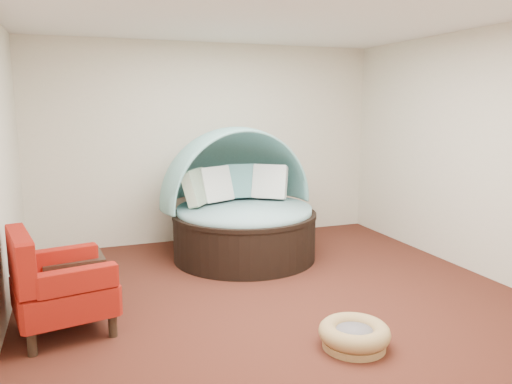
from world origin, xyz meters
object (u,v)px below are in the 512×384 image
object	(u,v)px
red_armchair	(56,285)
side_table	(73,274)
canopy_daybed	(240,197)
pet_basket	(354,335)

from	to	relation	value
red_armchair	side_table	world-z (taller)	red_armchair
canopy_daybed	pet_basket	distance (m)	2.77
side_table	red_armchair	bearing A→B (deg)	-104.22
canopy_daybed	pet_basket	world-z (taller)	canopy_daybed
canopy_daybed	side_table	distance (m)	2.34
side_table	pet_basket	bearing A→B (deg)	-37.76
canopy_daybed	red_armchair	bearing A→B (deg)	-153.21
side_table	canopy_daybed	bearing A→B (deg)	26.97
pet_basket	canopy_daybed	bearing A→B (deg)	91.61
canopy_daybed	red_armchair	xyz separation A→B (m)	(-2.18, -1.57, -0.35)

